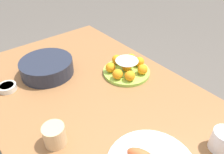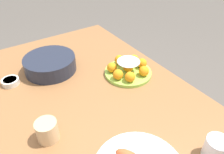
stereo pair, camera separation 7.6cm
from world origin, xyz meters
TOP-DOWN VIEW (x-y plane):
  - dining_table at (0.00, 0.00)m, footprint 1.36×0.85m
  - cake_plate at (0.05, -0.23)m, footprint 0.24×0.24m
  - serving_bowl at (0.30, 0.09)m, footprint 0.26×0.26m
  - sauce_bowl at (0.29, 0.30)m, footprint 0.08×0.08m
  - cup_near at (-0.50, -0.18)m, footprint 0.08×0.08m
  - cup_far at (-0.12, 0.26)m, footprint 0.08×0.08m

SIDE VIEW (x-z plane):
  - dining_table at x=0.00m, z-range 0.28..1.03m
  - sauce_bowl at x=0.29m, z-range 0.76..0.78m
  - cake_plate at x=0.05m, z-range 0.74..0.83m
  - cup_far at x=-0.12m, z-range 0.76..0.84m
  - cup_near at x=-0.50m, z-range 0.76..0.84m
  - serving_bowl at x=0.30m, z-range 0.76..0.84m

